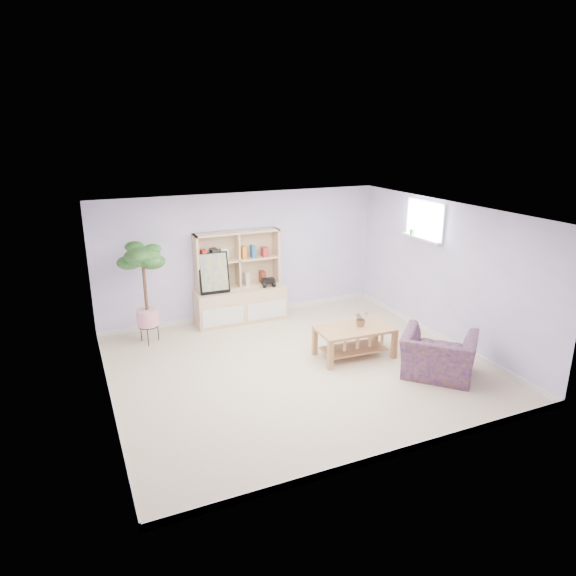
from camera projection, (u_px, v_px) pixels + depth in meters
name	position (u px, v px, depth m)	size (l,w,h in m)	color
floor	(297.00, 367.00, 7.94)	(5.50, 5.00, 0.01)	#C7B390
ceiling	(298.00, 213.00, 7.21)	(5.50, 5.00, 0.01)	white
walls	(298.00, 294.00, 7.58)	(5.51, 5.01, 2.40)	silver
baseboard	(297.00, 364.00, 7.93)	(5.50, 5.00, 0.10)	silver
window	(426.00, 220.00, 8.91)	(0.10, 0.98, 0.68)	white
window_sill	(421.00, 238.00, 8.99)	(0.14, 1.00, 0.04)	silver
storage_unit	(240.00, 278.00, 9.57)	(1.72, 0.58, 1.72)	tan
poster	(214.00, 273.00, 9.26)	(0.55, 0.13, 0.76)	yellow
toy_truck	(268.00, 282.00, 9.75)	(0.34, 0.23, 0.18)	black
coffee_table	(354.00, 342.00, 8.24)	(1.21, 0.66, 0.49)	#B07E47
table_plant	(361.00, 318.00, 8.20)	(0.24, 0.20, 0.26)	#196C17
floor_tree	(146.00, 294.00, 8.58)	(0.65, 0.65, 1.76)	#13400C
armchair	(439.00, 352.00, 7.55)	(1.04, 0.90, 0.77)	#141356
sill_plant	(413.00, 229.00, 9.18)	(0.12, 0.10, 0.21)	#13400C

